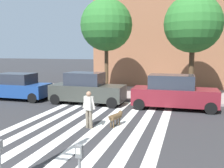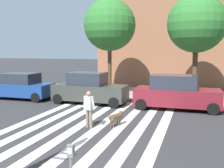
{
  "view_description": "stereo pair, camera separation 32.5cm",
  "coord_description": "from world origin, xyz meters",
  "px_view_note": "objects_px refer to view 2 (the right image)",
  "views": [
    {
      "loc": [
        3.51,
        -5.1,
        3.42
      ],
      "look_at": [
        0.39,
        5.59,
        1.96
      ],
      "focal_mm": 41.96,
      "sensor_mm": 36.0,
      "label": 1
    },
    {
      "loc": [
        3.82,
        -5.01,
        3.42
      ],
      "look_at": [
        0.39,
        5.59,
        1.96
      ],
      "focal_mm": 41.96,
      "sensor_mm": 36.0,
      "label": 2
    }
  ],
  "objects_px": {
    "parking_meter_second_along": "(71,167)",
    "parked_car_near_curb": "(22,86)",
    "parked_car_behind_first": "(90,89)",
    "dog_on_leash": "(116,117)",
    "parked_car_third_in_line": "(176,93)",
    "street_tree_nearest": "(110,25)",
    "pedestrian_dog_walker": "(89,107)",
    "street_tree_middle": "(197,24)"
  },
  "relations": [
    {
      "from": "parked_car_behind_first",
      "to": "dog_on_leash",
      "type": "xyz_separation_m",
      "value": [
        3.11,
        -4.33,
        -0.49
      ]
    },
    {
      "from": "parking_meter_second_along",
      "to": "parked_car_third_in_line",
      "type": "distance_m",
      "value": 10.79
    },
    {
      "from": "parked_car_third_in_line",
      "to": "street_tree_nearest",
      "type": "xyz_separation_m",
      "value": [
        -5.05,
        3.06,
        4.25
      ]
    },
    {
      "from": "parking_meter_second_along",
      "to": "pedestrian_dog_walker",
      "type": "xyz_separation_m",
      "value": [
        -2.05,
        5.77,
        -0.1
      ]
    },
    {
      "from": "street_tree_nearest",
      "to": "pedestrian_dog_walker",
      "type": "xyz_separation_m",
      "value": [
        1.71,
        -8.01,
        -4.27
      ]
    },
    {
      "from": "street_tree_nearest",
      "to": "pedestrian_dog_walker",
      "type": "height_order",
      "value": "street_tree_nearest"
    },
    {
      "from": "parking_meter_second_along",
      "to": "street_tree_nearest",
      "type": "relative_size",
      "value": 0.2
    },
    {
      "from": "dog_on_leash",
      "to": "parked_car_third_in_line",
      "type": "bearing_deg",
      "value": 62.23
    },
    {
      "from": "parked_car_third_in_line",
      "to": "street_tree_nearest",
      "type": "height_order",
      "value": "street_tree_nearest"
    },
    {
      "from": "parking_meter_second_along",
      "to": "pedestrian_dog_walker",
      "type": "height_order",
      "value": "pedestrian_dog_walker"
    },
    {
      "from": "parked_car_near_curb",
      "to": "parked_car_behind_first",
      "type": "distance_m",
      "value": 5.12
    },
    {
      "from": "parked_car_third_in_line",
      "to": "street_tree_middle",
      "type": "height_order",
      "value": "street_tree_middle"
    },
    {
      "from": "parking_meter_second_along",
      "to": "street_tree_nearest",
      "type": "bearing_deg",
      "value": 105.26
    },
    {
      "from": "street_tree_nearest",
      "to": "street_tree_middle",
      "type": "distance_m",
      "value": 6.02
    },
    {
      "from": "parking_meter_second_along",
      "to": "parked_car_behind_first",
      "type": "bearing_deg",
      "value": 110.94
    },
    {
      "from": "pedestrian_dog_walker",
      "to": "dog_on_leash",
      "type": "relative_size",
      "value": 1.53
    },
    {
      "from": "street_tree_nearest",
      "to": "street_tree_middle",
      "type": "height_order",
      "value": "street_tree_nearest"
    },
    {
      "from": "parked_car_near_curb",
      "to": "parking_meter_second_along",
      "type": "bearing_deg",
      "value": -49.28
    },
    {
      "from": "parking_meter_second_along",
      "to": "parked_car_behind_first",
      "type": "distance_m",
      "value": 11.47
    },
    {
      "from": "parking_meter_second_along",
      "to": "dog_on_leash",
      "type": "height_order",
      "value": "parking_meter_second_along"
    },
    {
      "from": "parking_meter_second_along",
      "to": "parked_car_near_curb",
      "type": "relative_size",
      "value": 0.32
    },
    {
      "from": "pedestrian_dog_walker",
      "to": "dog_on_leash",
      "type": "distance_m",
      "value": 1.32
    },
    {
      "from": "dog_on_leash",
      "to": "parked_car_near_curb",
      "type": "bearing_deg",
      "value": 152.27
    },
    {
      "from": "parked_car_third_in_line",
      "to": "street_tree_nearest",
      "type": "relative_size",
      "value": 0.7
    },
    {
      "from": "street_tree_nearest",
      "to": "pedestrian_dog_walker",
      "type": "distance_m",
      "value": 9.24
    },
    {
      "from": "parked_car_behind_first",
      "to": "street_tree_nearest",
      "type": "relative_size",
      "value": 0.68
    },
    {
      "from": "parked_car_near_curb",
      "to": "parked_car_behind_first",
      "type": "xyz_separation_m",
      "value": [
        5.12,
        0.0,
        0.05
      ]
    },
    {
      "from": "parking_meter_second_along",
      "to": "parked_car_near_curb",
      "type": "height_order",
      "value": "parked_car_near_curb"
    },
    {
      "from": "parked_car_near_curb",
      "to": "street_tree_middle",
      "type": "distance_m",
      "value": 12.57
    },
    {
      "from": "parked_car_behind_first",
      "to": "parked_car_third_in_line",
      "type": "relative_size",
      "value": 0.97
    },
    {
      "from": "parked_car_near_curb",
      "to": "parked_car_behind_first",
      "type": "bearing_deg",
      "value": 0.01
    },
    {
      "from": "street_tree_nearest",
      "to": "parking_meter_second_along",
      "type": "bearing_deg",
      "value": -74.74
    },
    {
      "from": "street_tree_nearest",
      "to": "dog_on_leash",
      "type": "xyz_separation_m",
      "value": [
        2.77,
        -7.39,
        -4.75
      ]
    },
    {
      "from": "parked_car_near_curb",
      "to": "dog_on_leash",
      "type": "relative_size",
      "value": 3.95
    },
    {
      "from": "parked_car_behind_first",
      "to": "pedestrian_dog_walker",
      "type": "height_order",
      "value": "parked_car_behind_first"
    },
    {
      "from": "street_tree_middle",
      "to": "dog_on_leash",
      "type": "distance_m",
      "value": 9.19
    },
    {
      "from": "parking_meter_second_along",
      "to": "parked_car_behind_first",
      "type": "relative_size",
      "value": 0.29
    },
    {
      "from": "parked_car_behind_first",
      "to": "dog_on_leash",
      "type": "relative_size",
      "value": 4.41
    },
    {
      "from": "parked_car_near_curb",
      "to": "parked_car_behind_first",
      "type": "relative_size",
      "value": 0.9
    },
    {
      "from": "parked_car_behind_first",
      "to": "street_tree_nearest",
      "type": "distance_m",
      "value": 5.26
    },
    {
      "from": "street_tree_middle",
      "to": "pedestrian_dog_walker",
      "type": "height_order",
      "value": "street_tree_middle"
    },
    {
      "from": "pedestrian_dog_walker",
      "to": "street_tree_middle",
      "type": "bearing_deg",
      "value": 61.24
    }
  ]
}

